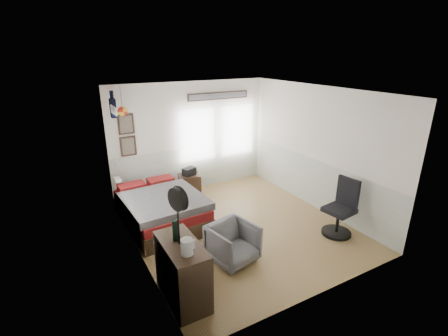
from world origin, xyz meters
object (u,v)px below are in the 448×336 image
at_px(bed, 161,209).
at_px(nightstand, 190,184).
at_px(armchair, 233,243).
at_px(dresser, 182,271).
at_px(task_chair, 341,212).

bearing_deg(bed, nightstand, 40.94).
relative_size(armchair, nightstand, 1.45).
height_order(bed, nightstand, bed).
distance_m(bed, armchair, 1.93).
distance_m(dresser, nightstand, 3.63).
distance_m(dresser, task_chair, 3.33).
relative_size(nightstand, task_chair, 0.45).
relative_size(dresser, nightstand, 1.99).
xyz_separation_m(bed, dresser, (-0.44, -2.24, 0.13)).
bearing_deg(task_chair, armchair, 166.06).
bearing_deg(dresser, nightstand, 65.18).
xyz_separation_m(armchair, nightstand, (0.45, 2.87, -0.08)).
height_order(armchair, nightstand, armchair).
bearing_deg(nightstand, bed, -124.22).
xyz_separation_m(bed, task_chair, (2.88, -2.07, 0.14)).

